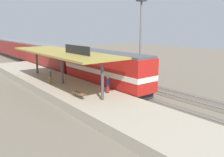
# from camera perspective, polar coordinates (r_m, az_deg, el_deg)

# --- Properties ---
(ground_plane) EXTENTS (120.00, 120.00, 0.00)m
(ground_plane) POSITION_cam_1_polar(r_m,az_deg,el_deg) (31.36, -1.19, -1.11)
(ground_plane) COLOR #706656
(track_near) EXTENTS (3.20, 110.00, 0.16)m
(track_near) POSITION_cam_1_polar(r_m,az_deg,el_deg) (30.22, -4.22, -1.60)
(track_near) COLOR #5F5649
(track_near) RESTS_ON ground
(track_far) EXTENTS (3.20, 110.00, 0.16)m
(track_far) POSITION_cam_1_polar(r_m,az_deg,el_deg) (32.95, 2.41, -0.40)
(track_far) COLOR #5F5649
(track_far) RESTS_ON ground
(platform) EXTENTS (6.00, 44.00, 0.90)m
(platform) POSITION_cam_1_polar(r_m,az_deg,el_deg) (27.89, -12.07, -2.15)
(platform) COLOR #A89E89
(platform) RESTS_ON ground
(station_canopy) EXTENTS (5.20, 18.00, 4.70)m
(station_canopy) POSITION_cam_1_polar(r_m,az_deg,el_deg) (27.09, -12.37, 6.20)
(station_canopy) COLOR #47474C
(station_canopy) RESTS_ON platform
(platform_bench) EXTENTS (0.44, 1.70, 0.50)m
(platform_bench) POSITION_cam_1_polar(r_m,az_deg,el_deg) (21.77, -8.23, -3.67)
(platform_bench) COLOR #333338
(platform_bench) RESTS_ON platform
(locomotive) EXTENTS (2.93, 14.43, 4.44)m
(locomotive) POSITION_cam_1_polar(r_m,az_deg,el_deg) (28.03, -1.85, 2.30)
(locomotive) COLOR #28282D
(locomotive) RESTS_ON track_near
(passenger_carriage_front) EXTENTS (2.90, 20.00, 4.24)m
(passenger_carriage_front) POSITION_cam_1_polar(r_m,az_deg,el_deg) (43.70, -16.10, 5.33)
(passenger_carriage_front) COLOR #28282D
(passenger_carriage_front) RESTS_ON track_near
(passenger_carriage_rear) EXTENTS (2.90, 20.00, 4.24)m
(passenger_carriage_rear) POSITION_cam_1_polar(r_m,az_deg,el_deg) (63.36, -23.39, 6.85)
(passenger_carriage_rear) COLOR #28282D
(passenger_carriage_rear) RESTS_ON track_near
(light_mast) EXTENTS (1.10, 1.10, 11.70)m
(light_mast) POSITION_cam_1_polar(r_m,az_deg,el_deg) (34.04, 7.21, 14.11)
(light_mast) COLOR slate
(light_mast) RESTS_ON ground
(person_waiting) EXTENTS (0.34, 0.34, 1.71)m
(person_waiting) POSITION_cam_1_polar(r_m,az_deg,el_deg) (22.99, -1.05, -1.37)
(person_waiting) COLOR maroon
(person_waiting) RESTS_ON platform
(person_walking) EXTENTS (0.34, 0.34, 1.71)m
(person_walking) POSITION_cam_1_polar(r_m,az_deg,el_deg) (27.98, -15.12, 0.69)
(person_walking) COLOR olive
(person_walking) RESTS_ON platform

